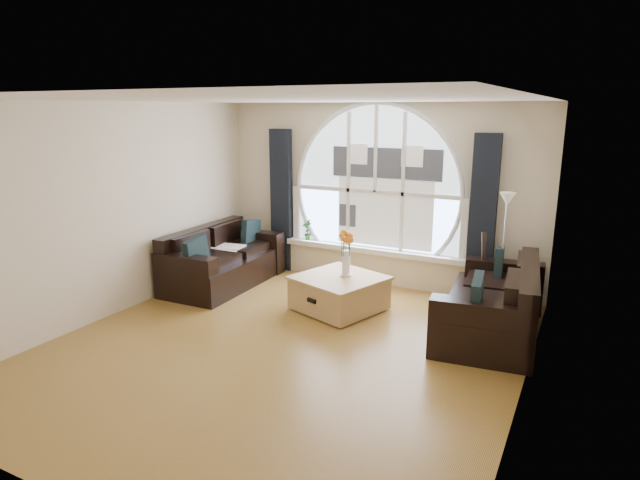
{
  "coord_description": "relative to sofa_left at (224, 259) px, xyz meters",
  "views": [
    {
      "loc": [
        2.91,
        -4.74,
        2.61
      ],
      "look_at": [
        0.0,
        0.9,
        1.05
      ],
      "focal_mm": 30.11,
      "sensor_mm": 36.0,
      "label": 1
    }
  ],
  "objects": [
    {
      "name": "window_frame",
      "position": [
        1.96,
        1.18,
        1.23
      ],
      "size": [
        2.76,
        0.08,
        2.15
      ],
      "primitive_type": "cube",
      "color": "white",
      "rests_on": "wall_back"
    },
    {
      "name": "curtain_right",
      "position": [
        3.56,
        1.12,
        0.75
      ],
      "size": [
        0.35,
        0.12,
        2.3
      ],
      "primitive_type": "cube",
      "color": "black",
      "rests_on": "ground"
    },
    {
      "name": "sofa_right",
      "position": [
        3.93,
        -0.03,
        0.0
      ],
      "size": [
        1.18,
        2.05,
        0.87
      ],
      "primitive_type": "cube",
      "rotation": [
        0.0,
        0.0,
        0.11
      ],
      "color": "black",
      "rests_on": "ground"
    },
    {
      "name": "wall_left",
      "position": [
        -0.54,
        -1.51,
        0.95
      ],
      "size": [
        0.01,
        5.5,
        2.7
      ],
      "primitive_type": "cube",
      "color": "beige",
      "rests_on": "ground"
    },
    {
      "name": "wall_right",
      "position": [
        4.46,
        -1.51,
        0.95
      ],
      "size": [
        0.01,
        5.5,
        2.7
      ],
      "primitive_type": "cube",
      "color": "beige",
      "rests_on": "ground"
    },
    {
      "name": "guitar",
      "position": [
        3.66,
        0.82,
        0.13
      ],
      "size": [
        0.43,
        0.37,
        1.06
      ],
      "primitive_type": "cube",
      "rotation": [
        0.0,
        0.0,
        0.42
      ],
      "color": "#976129",
      "rests_on": "ground"
    },
    {
      "name": "curtain_left",
      "position": [
        0.36,
        1.12,
        0.75
      ],
      "size": [
        0.35,
        0.12,
        2.3
      ],
      "primitive_type": "cube",
      "color": "black",
      "rests_on": "ground"
    },
    {
      "name": "throw_blanket",
      "position": [
        -0.05,
        0.03,
        0.1
      ],
      "size": [
        0.62,
        0.62,
        0.1
      ],
      "primitive_type": "cube",
      "rotation": [
        0.0,
        0.0,
        0.13
      ],
      "color": "silver",
      "rests_on": "sofa_left"
    },
    {
      "name": "floor_lamp",
      "position": [
        3.92,
        0.65,
        0.4
      ],
      "size": [
        0.24,
        0.24,
        1.6
      ],
      "primitive_type": "cube",
      "color": "#B2B2B2",
      "rests_on": "ground"
    },
    {
      "name": "vase_flowers",
      "position": [
        2.07,
        -0.08,
        0.45
      ],
      "size": [
        0.24,
        0.24,
        0.7
      ],
      "primitive_type": "cube",
      "color": "white",
      "rests_on": "coffee_chest"
    },
    {
      "name": "sofa_left",
      "position": [
        0.0,
        0.0,
        0.0
      ],
      "size": [
        1.02,
        1.96,
        0.86
      ],
      "primitive_type": "cube",
      "rotation": [
        0.0,
        0.0,
        0.03
      ],
      "color": "black",
      "rests_on": "ground"
    },
    {
      "name": "potted_plant",
      "position": [
        0.82,
        1.14,
        0.31
      ],
      "size": [
        0.2,
        0.17,
        0.33
      ],
      "primitive_type": "imported",
      "rotation": [
        0.0,
        0.0,
        -0.4
      ],
      "color": "#1E6023",
      "rests_on": "window_sill"
    },
    {
      "name": "coffee_chest",
      "position": [
        2.01,
        -0.15,
        -0.15
      ],
      "size": [
        1.29,
        1.29,
        0.5
      ],
      "primitive_type": "cube",
      "rotation": [
        0.0,
        0.0,
        -0.33
      ],
      "color": "tan",
      "rests_on": "ground"
    },
    {
      "name": "neighbor_house",
      "position": [
        2.11,
        1.19,
        1.1
      ],
      "size": [
        1.7,
        0.02,
        1.5
      ],
      "primitive_type": "cube",
      "color": "silver",
      "rests_on": "wall_back"
    },
    {
      "name": "wall_back",
      "position": [
        1.96,
        1.24,
        0.95
      ],
      "size": [
        5.0,
        0.01,
        2.7
      ],
      "primitive_type": "cube",
      "color": "beige",
      "rests_on": "ground"
    },
    {
      "name": "wall_front",
      "position": [
        1.96,
        -4.26,
        0.95
      ],
      "size": [
        5.0,
        0.01,
        2.7
      ],
      "primitive_type": "cube",
      "color": "beige",
      "rests_on": "ground"
    },
    {
      "name": "window_sill",
      "position": [
        1.96,
        1.14,
        0.11
      ],
      "size": [
        2.9,
        0.22,
        0.08
      ],
      "primitive_type": "cube",
      "color": "white",
      "rests_on": "wall_back"
    },
    {
      "name": "attic_slope",
      "position": [
        4.16,
        -1.51,
        1.95
      ],
      "size": [
        0.92,
        5.5,
        0.72
      ],
      "primitive_type": "cube",
      "color": "silver",
      "rests_on": "ground"
    },
    {
      "name": "arched_window",
      "position": [
        1.96,
        1.21,
        1.23
      ],
      "size": [
        2.6,
        0.06,
        2.15
      ],
      "primitive_type": "cube",
      "color": "silver",
      "rests_on": "wall_back"
    },
    {
      "name": "ceiling",
      "position": [
        1.96,
        -1.51,
        2.3
      ],
      "size": [
        5.0,
        5.5,
        0.01
      ],
      "primitive_type": "cube",
      "color": "silver",
      "rests_on": "ground"
    },
    {
      "name": "ground",
      "position": [
        1.96,
        -1.51,
        -0.4
      ],
      "size": [
        5.0,
        5.5,
        0.01
      ],
      "primitive_type": "cube",
      "color": "brown",
      "rests_on": "ground"
    }
  ]
}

